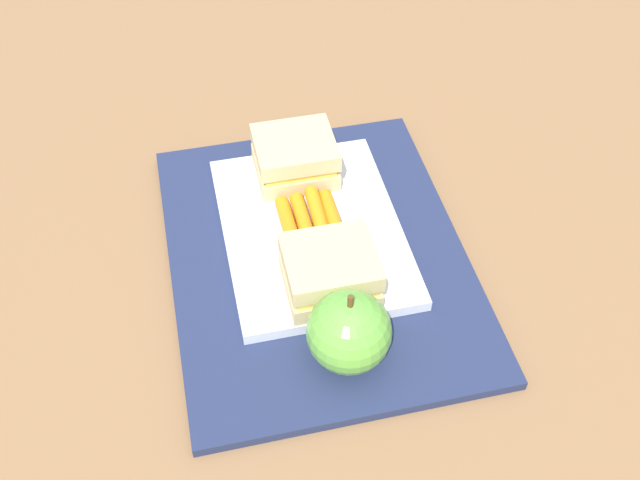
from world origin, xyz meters
TOP-DOWN VIEW (x-y plane):
  - ground_plane at (0.00, 0.00)m, footprint 2.40×2.40m
  - lunchbag_mat at (0.00, 0.00)m, footprint 0.36×0.28m
  - food_tray at (-0.03, 0.00)m, footprint 0.23×0.17m
  - sandwich_half_left at (-0.10, 0.00)m, footprint 0.07×0.08m
  - sandwich_half_right at (0.05, 0.00)m, footprint 0.07×0.08m
  - carrot_sticks_bundle at (-0.02, -0.00)m, footprint 0.08×0.06m
  - apple at (0.12, -0.00)m, footprint 0.07×0.07m

SIDE VIEW (x-z plane):
  - ground_plane at x=0.00m, z-range 0.00..0.00m
  - lunchbag_mat at x=0.00m, z-range 0.00..0.01m
  - food_tray at x=-0.03m, z-range 0.01..0.02m
  - carrot_sticks_bundle at x=-0.02m, z-range 0.02..0.04m
  - sandwich_half_left at x=-0.10m, z-range 0.02..0.07m
  - sandwich_half_right at x=0.05m, z-range 0.02..0.07m
  - apple at x=0.12m, z-range 0.00..0.09m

